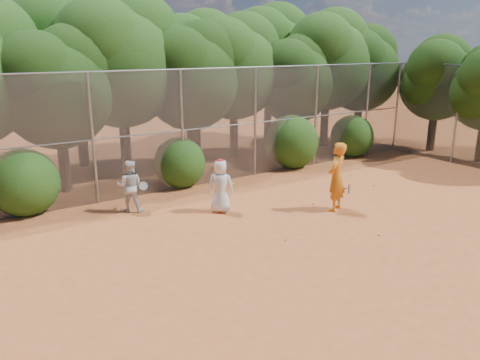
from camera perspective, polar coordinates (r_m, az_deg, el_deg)
ground at (r=12.24m, az=10.52°, el=-6.94°), size 80.00×80.00×0.00m
fence_back at (r=16.27m, az=-4.27°, el=6.54°), size 20.05×0.09×4.03m
fence_side at (r=21.24m, az=24.95°, el=7.31°), size 0.09×6.09×4.03m
tree_2 at (r=16.26m, az=-21.40°, el=10.94°), size 3.99×3.47×5.47m
tree_3 at (r=17.89m, az=-14.34°, el=14.50°), size 4.89×4.26×6.70m
tree_4 at (r=18.36m, az=-6.03°, el=12.92°), size 4.19×3.64×5.73m
tree_5 at (r=20.31m, az=-0.70°, el=14.11°), size 4.51×3.92×6.17m
tree_6 at (r=21.01m, az=6.70°, el=12.48°), size 3.86×3.36×5.29m
tree_7 at (r=23.11m, az=10.69°, el=14.65°), size 4.77×4.14×6.53m
tree_8 at (r=24.34m, az=14.62°, el=13.37°), size 4.25×3.70×5.82m
tree_10 at (r=19.70m, az=-19.45°, el=14.87°), size 5.15×4.48×7.06m
tree_11 at (r=21.17m, az=-5.48°, el=14.43°), size 4.64×4.03×6.35m
tree_12 at (r=24.12m, az=3.60°, el=15.48°), size 5.02×4.37×6.88m
tree_13 at (r=23.42m, az=23.01°, el=11.71°), size 3.86×3.36×5.29m
bush_0 at (r=14.90m, az=-24.87°, el=0.05°), size 2.00×2.00×2.00m
bush_1 at (r=16.36m, az=-7.39°, el=2.38°), size 1.80×1.80×1.80m
bush_2 at (r=18.99m, az=6.25°, el=4.93°), size 2.20×2.20×2.20m
bush_3 at (r=21.40m, az=13.51°, el=5.42°), size 1.90×1.90×1.90m
player_yellow at (r=13.98m, az=11.67°, el=0.37°), size 0.93×0.76×2.05m
player_teen at (r=13.65m, az=-2.38°, el=-0.70°), size 0.91×0.89×1.60m
player_white at (r=14.07m, az=-13.28°, el=-0.73°), size 0.94×0.89×1.53m
ball_0 at (r=14.61m, az=8.87°, el=-2.88°), size 0.07×0.07×0.07m
ball_1 at (r=16.99m, az=16.04°, el=-0.63°), size 0.07×0.07×0.07m
ball_2 at (r=12.65m, az=16.59°, el=-6.41°), size 0.07×0.07×0.07m
ball_3 at (r=11.91m, az=5.57°, el=-7.21°), size 0.07×0.07×0.07m
ball_4 at (r=18.11m, az=13.37°, el=0.57°), size 0.07×0.07×0.07m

